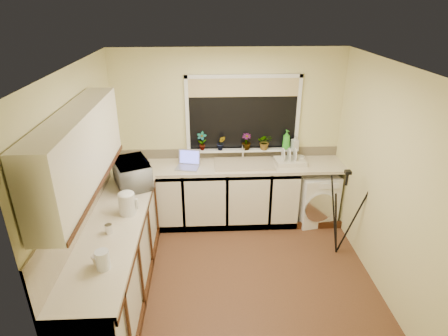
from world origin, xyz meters
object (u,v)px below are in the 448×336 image
at_px(cup_back, 300,159).
at_px(cup_left, 98,260).
at_px(laptop, 188,163).
at_px(kettle, 127,204).
at_px(soap_bottle_green, 286,140).
at_px(tripod, 342,213).
at_px(plant_a, 202,141).
at_px(dish_rack, 290,161).
at_px(microwave, 133,173).
at_px(washing_machine, 315,197).
at_px(plant_d, 265,142).
at_px(soap_bottle_clear, 295,142).
at_px(plant_c, 246,142).
at_px(steel_jar, 109,229).
at_px(plant_b, 221,143).
at_px(glass_jug, 103,260).

distance_m(cup_back, cup_left, 3.14).
bearing_deg(cup_left, laptop, 71.14).
height_order(kettle, soap_bottle_green, soap_bottle_green).
bearing_deg(tripod, plant_a, 160.70).
bearing_deg(dish_rack, cup_back, 10.84).
bearing_deg(microwave, dish_rack, -98.58).
distance_m(microwave, soap_bottle_green, 2.19).
xyz_separation_m(washing_machine, cup_back, (-0.24, 0.09, 0.57)).
bearing_deg(dish_rack, soap_bottle_green, 95.98).
height_order(plant_d, soap_bottle_clear, plant_d).
xyz_separation_m(laptop, microwave, (-0.66, -0.52, 0.10)).
distance_m(plant_a, plant_c, 0.63).
bearing_deg(microwave, plant_c, -86.75).
bearing_deg(laptop, plant_a, 63.56).
relative_size(laptop, tripod, 0.30).
height_order(laptop, microwave, microwave).
relative_size(steel_jar, plant_d, 0.43).
bearing_deg(plant_d, kettle, -139.77).
bearing_deg(soap_bottle_green, plant_b, -179.79).
bearing_deg(kettle, microwave, 94.57).
relative_size(tripod, steel_jar, 12.04).
xyz_separation_m(steel_jar, plant_b, (1.19, 1.80, 0.21)).
bearing_deg(cup_left, microwave, 88.34).
xyz_separation_m(plant_d, soap_bottle_clear, (0.44, 0.01, -0.01)).
height_order(plant_c, soap_bottle_clear, plant_c).
bearing_deg(cup_back, soap_bottle_green, 142.26).
xyz_separation_m(steel_jar, plant_a, (0.92, 1.82, 0.23)).
bearing_deg(tripod, cup_back, 122.80).
relative_size(glass_jug, soap_bottle_clear, 0.88).
bearing_deg(kettle, cup_left, -96.67).
xyz_separation_m(plant_d, cup_left, (-1.79, -2.29, -0.21)).
xyz_separation_m(kettle, tripod, (2.53, 0.39, -0.43)).
height_order(dish_rack, soap_bottle_clear, soap_bottle_clear).
bearing_deg(plant_c, laptop, -164.31).
relative_size(microwave, soap_bottle_green, 2.03).
relative_size(soap_bottle_green, cup_back, 2.44).
height_order(tripod, plant_b, plant_b).
xyz_separation_m(glass_jug, soap_bottle_green, (2.04, 2.34, 0.20)).
xyz_separation_m(steel_jar, soap_bottle_green, (2.12, 1.80, 0.24)).
bearing_deg(dish_rack, glass_jug, -137.50).
height_order(tripod, plant_d, plant_d).
distance_m(tripod, microwave, 2.64).
xyz_separation_m(plant_a, plant_b, (0.27, -0.02, -0.03)).
bearing_deg(dish_rack, plant_a, 167.24).
bearing_deg(tripod, laptop, 169.12).
distance_m(laptop, soap_bottle_green, 1.43).
xyz_separation_m(laptop, soap_bottle_clear, (1.52, 0.23, 0.19)).
bearing_deg(plant_b, tripod, -35.53).
xyz_separation_m(laptop, kettle, (-0.61, -1.21, 0.06)).
height_order(microwave, plant_c, plant_c).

